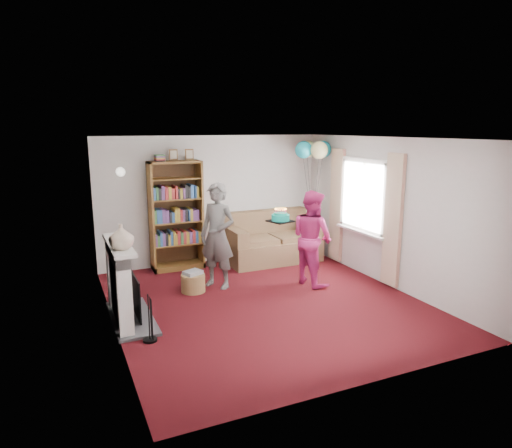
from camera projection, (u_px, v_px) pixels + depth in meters
name	position (u px, v px, depth m)	size (l,w,h in m)	color
ground	(266.00, 302.00, 7.05)	(5.00, 5.00, 0.00)	#330707
wall_back	(212.00, 199.00, 9.03)	(4.50, 0.02, 2.50)	silver
wall_left	(109.00, 238.00, 5.89)	(0.02, 5.00, 2.50)	silver
wall_right	(387.00, 212.00, 7.69)	(0.02, 5.00, 2.50)	silver
ceiling	(267.00, 138.00, 6.53)	(4.50, 5.00, 0.01)	white
fireplace	(124.00, 286.00, 6.29)	(0.55, 1.80, 1.12)	#3F3F42
window_bay	(363.00, 209.00, 8.22)	(0.14, 2.02, 2.20)	white
wall_sconce	(120.00, 172.00, 8.08)	(0.16, 0.23, 0.16)	gold
bookcase	(176.00, 217.00, 8.58)	(0.97, 0.42, 2.26)	#472B14
sofa	(270.00, 242.00, 9.26)	(1.85, 0.98, 0.98)	brown
wicker_basket	(193.00, 282.00, 7.49)	(0.39, 0.39, 0.36)	olive
person_striped	(217.00, 236.00, 7.58)	(0.65, 0.42, 1.77)	black
person_magenta	(312.00, 238.00, 7.76)	(0.79, 0.62, 1.63)	#BF266B
birthday_cake	(280.00, 218.00, 7.56)	(0.36, 0.36, 0.22)	black
balloons	(313.00, 150.00, 9.01)	(0.78, 0.78, 1.70)	#3F3F3F
mantel_vase	(121.00, 237.00, 5.81)	(0.32, 0.32, 0.33)	beige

